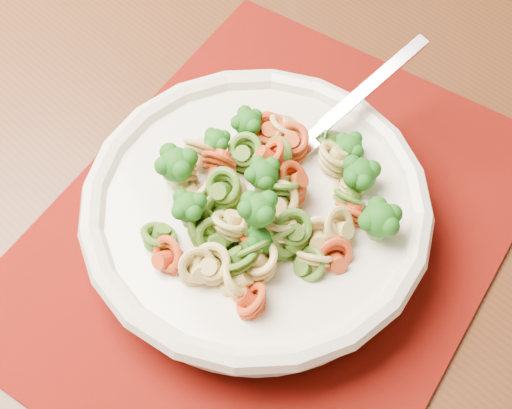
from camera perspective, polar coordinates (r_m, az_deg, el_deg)
dining_table at (r=0.71m, az=-2.33°, el=-4.97°), size 1.47×1.16×0.78m
placemat at (r=0.59m, az=1.29°, el=-2.19°), size 0.55×0.50×0.00m
pasta_bowl at (r=0.56m, az=-0.00°, el=-0.49°), size 0.28×0.28×0.05m
pasta_broccoli_heap at (r=0.55m, az=-0.00°, el=0.33°), size 0.23×0.23×0.06m
fork at (r=0.58m, az=3.51°, el=4.67°), size 0.18×0.04×0.08m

